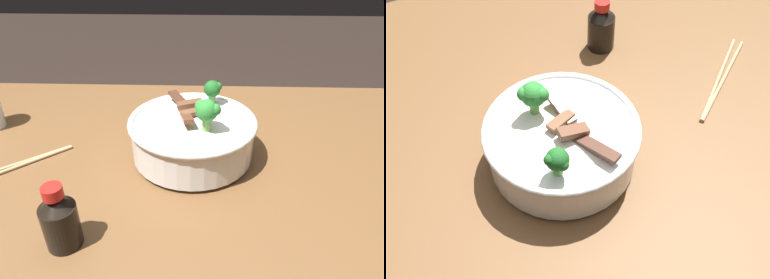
{
  "view_description": "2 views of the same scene",
  "coord_description": "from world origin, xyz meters",
  "views": [
    {
      "loc": [
        0.06,
        -0.5,
        1.24
      ],
      "look_at": [
        0.04,
        0.07,
        0.88
      ],
      "focal_mm": 32.94,
      "sensor_mm": 36.0,
      "label": 1
    },
    {
      "loc": [
        0.24,
        0.61,
        1.55
      ],
      "look_at": [
        0.02,
        0.12,
        0.9
      ],
      "focal_mm": 50.28,
      "sensor_mm": 36.0,
      "label": 2
    }
  ],
  "objects": [
    {
      "name": "rice_bowl",
      "position": [
        0.04,
        0.1,
        0.88
      ],
      "size": [
        0.25,
        0.25,
        0.15
      ],
      "color": "white",
      "rests_on": "dining_table"
    },
    {
      "name": "chopsticks_pair",
      "position": [
        -0.31,
        0.04,
        0.82
      ],
      "size": [
        0.19,
        0.17,
        0.01
      ],
      "color": "tan",
      "rests_on": "dining_table"
    },
    {
      "name": "soy_sauce_bottle",
      "position": [
        -0.14,
        -0.14,
        0.87
      ],
      "size": [
        0.05,
        0.05,
        0.11
      ],
      "color": "black",
      "rests_on": "dining_table"
    },
    {
      "name": "dining_table",
      "position": [
        0.0,
        0.0,
        0.7
      ],
      "size": [
        1.35,
        0.93,
        0.82
      ],
      "color": "brown",
      "rests_on": "ground"
    }
  ]
}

